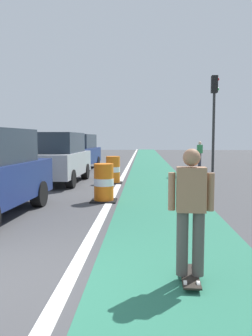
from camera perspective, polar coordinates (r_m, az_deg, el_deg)
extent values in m
cube|color=#286B51|center=(16.22, 4.74, -1.52)|extent=(2.50, 80.00, 0.01)
cube|color=silver|center=(16.24, -0.56, -1.49)|extent=(0.20, 80.00, 0.01)
cube|color=black|center=(4.71, 10.41, -16.99)|extent=(0.26, 0.81, 0.02)
cylinder|color=silver|center=(4.95, 9.21, -16.01)|extent=(0.04, 0.11, 0.11)
cylinder|color=silver|center=(4.96, 11.06, -15.99)|extent=(0.04, 0.11, 0.11)
cylinder|color=silver|center=(4.47, 9.68, -18.39)|extent=(0.04, 0.11, 0.11)
cylinder|color=silver|center=(4.48, 11.74, -18.35)|extent=(0.04, 0.11, 0.11)
cylinder|color=#514C47|center=(4.56, 9.21, -12.08)|extent=(0.15, 0.15, 0.82)
cylinder|color=#514C47|center=(4.58, 11.77, -12.06)|extent=(0.15, 0.15, 0.82)
cube|color=#9E7051|center=(4.42, 10.63, -3.48)|extent=(0.37, 0.24, 0.56)
cylinder|color=#9E7051|center=(4.41, 7.51, -3.82)|extent=(0.09, 0.09, 0.48)
cylinder|color=#9E7051|center=(4.45, 13.71, -3.84)|extent=(0.09, 0.09, 0.48)
sphere|color=#9E7051|center=(4.38, 10.72, 1.71)|extent=(0.22, 0.22, 0.22)
cylinder|color=black|center=(9.55, -14.08, -4.14)|extent=(0.31, 0.69, 0.68)
cube|color=#9EA0A5|center=(14.34, -11.00, 0.72)|extent=(1.93, 4.64, 0.90)
cube|color=#232D38|center=(14.30, -11.06, 4.12)|extent=(1.68, 2.88, 0.80)
cylinder|color=black|center=(15.97, -12.50, -0.51)|extent=(0.29, 0.69, 0.68)
cylinder|color=black|center=(15.58, -6.71, -0.56)|extent=(0.29, 0.69, 0.68)
cylinder|color=black|center=(13.27, -15.99, -1.67)|extent=(0.29, 0.69, 0.68)
cylinder|color=black|center=(12.81, -9.07, -1.77)|extent=(0.29, 0.69, 0.68)
cube|color=navy|center=(20.56, -7.80, 2.01)|extent=(2.10, 4.70, 0.90)
cube|color=#232D38|center=(20.54, -7.83, 4.38)|extent=(1.78, 2.94, 0.80)
cylinder|color=black|center=(22.17, -8.97, 1.04)|extent=(0.32, 0.69, 0.68)
cylinder|color=black|center=(21.80, -4.80, 1.01)|extent=(0.32, 0.69, 0.68)
cylinder|color=black|center=(19.44, -11.14, 0.46)|extent=(0.32, 0.69, 0.68)
cylinder|color=black|center=(19.02, -6.41, 0.43)|extent=(0.32, 0.69, 0.68)
cylinder|color=orange|center=(10.04, -3.66, -4.08)|extent=(0.56, 0.56, 0.42)
cylinder|color=white|center=(9.99, -3.67, -2.29)|extent=(0.57, 0.57, 0.21)
cylinder|color=orange|center=(9.96, -3.68, -0.49)|extent=(0.56, 0.56, 0.42)
cube|color=black|center=(10.08, -3.65, -5.37)|extent=(0.73, 0.73, 0.04)
cylinder|color=orange|center=(14.02, -2.15, -1.51)|extent=(0.56, 0.56, 0.42)
cylinder|color=white|center=(13.99, -2.15, -0.22)|extent=(0.57, 0.57, 0.21)
cylinder|color=orange|center=(13.96, -2.16, 1.06)|extent=(0.56, 0.56, 0.42)
cube|color=black|center=(14.05, -2.15, -2.44)|extent=(0.73, 0.73, 0.04)
cylinder|color=#2D2D2D|center=(19.20, 14.14, 5.61)|extent=(0.14, 0.14, 4.20)
cube|color=black|center=(19.41, 14.30, 13.16)|extent=(0.32, 0.32, 0.90)
sphere|color=red|center=(19.48, 14.82, 13.89)|extent=(0.16, 0.16, 0.16)
sphere|color=green|center=(19.40, 14.79, 12.38)|extent=(0.16, 0.16, 0.16)
cylinder|color=#33333D|center=(22.57, 11.98, 1.29)|extent=(0.20, 0.20, 0.86)
cube|color=#338C4C|center=(22.54, 12.01, 3.06)|extent=(0.34, 0.20, 0.54)
sphere|color=beige|center=(22.53, 12.03, 4.03)|extent=(0.20, 0.20, 0.20)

